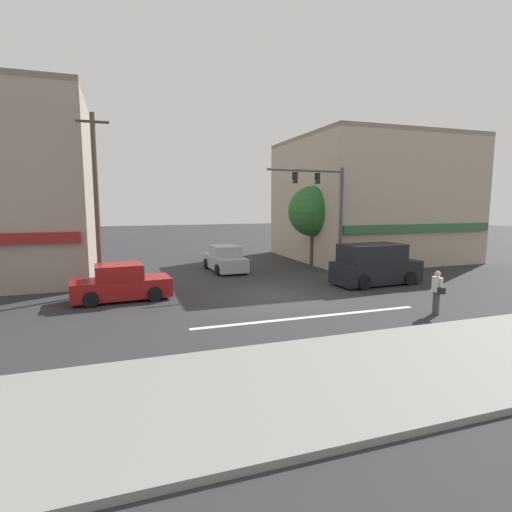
% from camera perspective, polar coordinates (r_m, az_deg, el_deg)
% --- Properties ---
extents(ground_plane, '(120.00, 120.00, 0.00)m').
position_cam_1_polar(ground_plane, '(18.18, 2.83, -5.77)').
color(ground_plane, '#2B2B2D').
extents(lane_marking_stripe, '(9.00, 0.24, 0.01)m').
position_cam_1_polar(lane_marking_stripe, '(15.09, 7.80, -8.63)').
color(lane_marking_stripe, silver).
rests_on(lane_marking_stripe, ground).
extents(sidewalk_curb, '(40.00, 5.00, 0.16)m').
position_cam_1_polar(sidewalk_curb, '(11.08, 19.86, -14.73)').
color(sidewalk_curb, gray).
rests_on(sidewalk_curb, ground).
extents(building_right_corner, '(11.74, 11.26, 8.88)m').
position_cam_1_polar(building_right_corner, '(31.88, 15.84, 7.76)').
color(building_right_corner, tan).
rests_on(building_right_corner, ground).
extents(street_tree, '(3.34, 3.34, 5.31)m').
position_cam_1_polar(street_tree, '(26.96, 8.14, 6.32)').
color(street_tree, '#4C3823').
rests_on(street_tree, ground).
extents(utility_pole_near_left, '(1.40, 0.22, 8.16)m').
position_cam_1_polar(utility_pole_near_left, '(19.64, -21.82, 7.15)').
color(utility_pole_near_left, brown).
rests_on(utility_pole_near_left, ground).
extents(traffic_light_mast, '(4.87, 0.64, 6.20)m').
position_cam_1_polar(traffic_light_mast, '(23.23, 10.16, 7.43)').
color(traffic_light_mast, '#47474C').
rests_on(traffic_light_mast, ground).
extents(sedan_approaching_near, '(2.07, 4.20, 1.58)m').
position_cam_1_polar(sedan_approaching_near, '(24.78, -4.47, -0.50)').
color(sedan_approaching_near, '#999EA3').
rests_on(sedan_approaching_near, ground).
extents(van_crossing_leftbound, '(4.72, 2.29, 2.11)m').
position_cam_1_polar(van_crossing_leftbound, '(21.48, 16.60, -1.27)').
color(van_crossing_leftbound, black).
rests_on(van_crossing_leftbound, ground).
extents(sedan_parked_curbside, '(4.21, 2.11, 1.58)m').
position_cam_1_polar(sedan_parked_curbside, '(18.28, -18.70, -3.81)').
color(sedan_parked_curbside, maroon).
rests_on(sedan_parked_curbside, ground).
extents(pedestrian_foreground_with_bag, '(0.36, 0.67, 1.67)m').
position_cam_1_polar(pedestrian_foreground_with_bag, '(16.55, 24.46, -4.42)').
color(pedestrian_foreground_with_bag, '#4C4742').
rests_on(pedestrian_foreground_with_bag, ground).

